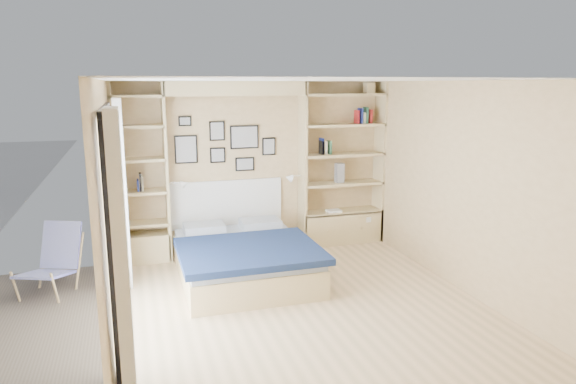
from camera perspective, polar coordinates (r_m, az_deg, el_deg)
name	(u,v)px	position (r m, az deg, el deg)	size (l,w,h in m)	color
ground	(303,305)	(5.96, 1.64, -12.47)	(4.50, 4.50, 0.00)	beige
room_shell	(239,189)	(6.93, -5.42, 0.35)	(4.50, 4.50, 4.50)	tan
bed	(243,257)	(6.69, -4.98, -7.22)	(1.70, 2.24, 1.07)	tan
photo_gallery	(224,144)	(7.52, -7.11, 5.29)	(1.48, 0.02, 0.82)	black
reading_lamps	(238,180)	(7.41, -5.54, 1.28)	(1.92, 0.12, 0.15)	silver
shelf_decor	(327,137)	(7.79, 4.38, 6.16)	(3.56, 0.23, 2.03)	navy
deck_chair	(53,260)	(6.78, -24.66, -6.92)	(0.77, 0.95, 0.83)	tan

